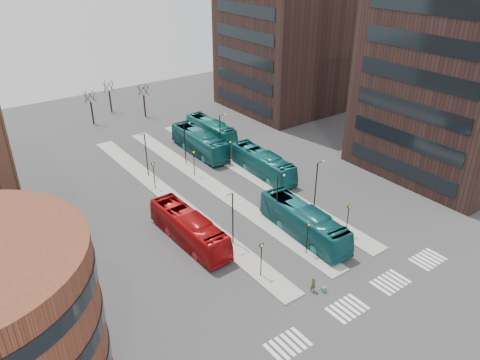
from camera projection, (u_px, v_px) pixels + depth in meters
ground at (392, 331)px, 38.97m from camera, size 160.00×160.00×0.00m
island_left at (173, 200)px, 58.25m from camera, size 2.50×45.00×0.15m
island_mid at (213, 186)px, 61.41m from camera, size 2.50×45.00×0.15m
island_right at (249, 174)px, 64.57m from camera, size 2.50×45.00×0.15m
suitcase at (324, 289)px, 43.16m from camera, size 0.47×0.41×0.50m
red_bus at (189, 228)px, 49.65m from camera, size 3.13×12.20×3.38m
teal_bus_a at (304, 222)px, 50.66m from camera, size 3.63×12.60×3.47m
teal_bus_b at (199, 142)px, 70.35m from camera, size 3.19×12.58×3.49m
teal_bus_c at (263, 163)px, 63.98m from camera, size 3.26×12.00×3.32m
teal_bus_d at (211, 129)px, 75.46m from camera, size 2.69×11.37×3.16m
traveller at (313, 285)px, 42.93m from camera, size 0.59×0.40×1.57m
commuter_a at (194, 241)px, 48.90m from camera, size 0.99×0.82×1.84m
commuter_b at (310, 233)px, 50.49m from camera, size 0.42×0.92×1.53m
commuter_c at (282, 218)px, 53.14m from camera, size 0.87×1.18×1.64m
crosswalk_stripes at (368, 296)px, 42.74m from camera, size 22.35×2.40×0.01m
tower_near at (464, 61)px, 60.31m from camera, size 20.12×20.00×30.00m
tower_far at (288, 25)px, 84.60m from camera, size 20.12×20.00×30.00m
sign_poles at (243, 192)px, 55.13m from camera, size 12.45×22.12×3.65m
lamp_posts at (226, 166)px, 58.70m from camera, size 14.04×20.24×6.12m
bare_trees at (116, 103)px, 83.87m from camera, size 10.97×8.14×5.90m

